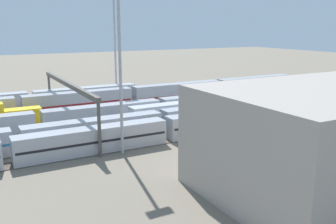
{
  "coord_description": "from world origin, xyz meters",
  "views": [
    {
      "loc": [
        37.59,
        67.03,
        18.61
      ],
      "look_at": [
        4.1,
        5.93,
        2.5
      ],
      "focal_mm": 39.83,
      "sensor_mm": 36.0,
      "label": 1
    }
  ],
  "objects": [
    {
      "name": "ground_plane",
      "position": [
        0.0,
        0.0,
        0.0
      ],
      "size": [
        400.0,
        400.0,
        0.0
      ],
      "primitive_type": "plane",
      "color": "#756B5B"
    },
    {
      "name": "track_bed_0",
      "position": [
        0.0,
        -15.0,
        0.06
      ],
      "size": [
        140.0,
        2.8,
        0.12
      ],
      "primitive_type": "cube",
      "color": "#4C443D",
      "rests_on": "ground_plane"
    },
    {
      "name": "track_bed_1",
      "position": [
        0.0,
        -10.0,
        0.06
      ],
      "size": [
        140.0,
        2.8,
        0.12
      ],
      "primitive_type": "cube",
      "color": "#3D3833",
      "rests_on": "ground_plane"
    },
    {
      "name": "track_bed_2",
      "position": [
        0.0,
        -5.0,
        0.06
      ],
      "size": [
        140.0,
        2.8,
        0.12
      ],
      "primitive_type": "cube",
      "color": "#4C443D",
      "rests_on": "ground_plane"
    },
    {
      "name": "track_bed_3",
      "position": [
        0.0,
        0.0,
        0.06
      ],
      "size": [
        140.0,
        2.8,
        0.12
      ],
      "primitive_type": "cube",
      "color": "#3D3833",
      "rests_on": "ground_plane"
    },
    {
      "name": "track_bed_4",
      "position": [
        0.0,
        5.0,
        0.06
      ],
      "size": [
        140.0,
        2.8,
        0.12
      ],
      "primitive_type": "cube",
      "color": "#3D3833",
      "rests_on": "ground_plane"
    },
    {
      "name": "track_bed_5",
      "position": [
        0.0,
        10.0,
        0.06
      ],
      "size": [
        140.0,
        2.8,
        0.12
      ],
      "primitive_type": "cube",
      "color": "#4C443D",
      "rests_on": "ground_plane"
    },
    {
      "name": "track_bed_6",
      "position": [
        0.0,
        15.0,
        0.06
      ],
      "size": [
        140.0,
        2.8,
        0.12
      ],
      "primitive_type": "cube",
      "color": "#4C443D",
      "rests_on": "ground_plane"
    },
    {
      "name": "train_on_track_1",
      "position": [
        4.79,
        -10.0,
        2.61
      ],
      "size": [
        95.6,
        3.06,
        5.0
      ],
      "color": "#A8AAB2",
      "rests_on": "ground_plane"
    },
    {
      "name": "train_on_track_2",
      "position": [
        30.95,
        -5.0,
        2.16
      ],
      "size": [
        10.0,
        3.0,
        5.0
      ],
      "color": "gold",
      "rests_on": "ground_plane"
    },
    {
      "name": "train_on_track_6",
      "position": [
        -0.34,
        15.0,
        2.08
      ],
      "size": [
        114.8,
        3.06,
        4.4
      ],
      "color": "#285193",
      "rests_on": "ground_plane"
    },
    {
      "name": "train_on_track_0",
      "position": [
        25.95,
        -15.0,
        2.62
      ],
      "size": [
        47.2,
        3.0,
        5.0
      ],
      "color": "#B7BABF",
      "rests_on": "ground_plane"
    },
    {
      "name": "train_on_track_5",
      "position": [
        7.79,
        10.0,
        2.02
      ],
      "size": [
        95.6,
        3.06,
        3.8
      ],
      "color": "#A8AAB2",
      "rests_on": "ground_plane"
    },
    {
      "name": "train_on_track_3",
      "position": [
        4.26,
        0.0,
        2.07
      ],
      "size": [
        139.0,
        3.0,
        4.4
      ],
      "color": "maroon",
      "rests_on": "ground_plane"
    },
    {
      "name": "train_on_track_4",
      "position": [
        -12.18,
        5.0,
        1.98
      ],
      "size": [
        47.2,
        3.06,
        3.8
      ],
      "color": "silver",
      "rests_on": "ground_plane"
    },
    {
      "name": "light_mast_0",
      "position": [
        5.62,
        -17.41,
        17.14
      ],
      "size": [
        2.8,
        0.7,
        26.85
      ],
      "color": "#9EA0A5",
      "rests_on": "ground_plane"
    },
    {
      "name": "light_mast_1",
      "position": [
        18.14,
        17.41,
        16.71
      ],
      "size": [
        2.8,
        0.7,
        26.07
      ],
      "color": "#9EA0A5",
      "rests_on": "ground_plane"
    },
    {
      "name": "signal_gantry",
      "position": [
        21.48,
        0.0,
        7.65
      ],
      "size": [
        0.7,
        35.0,
        8.8
      ],
      "color": "#4C4742",
      "rests_on": "ground_plane"
    }
  ]
}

